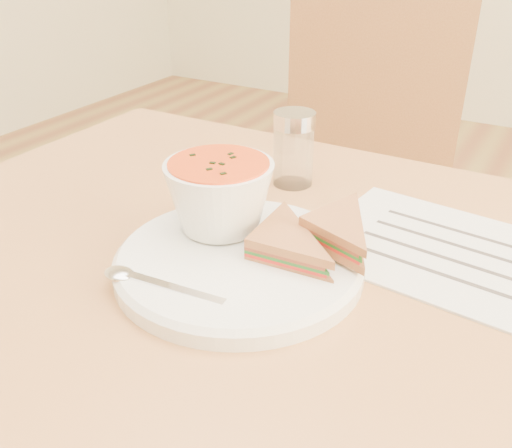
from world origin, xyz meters
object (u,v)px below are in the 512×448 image
Objects in this scene: soup_bowl at (220,199)px; condiment_shaker at (294,149)px; chair_far at (352,217)px; plate at (239,263)px.

soup_bowl is 0.20m from condiment_shaker.
chair_far is 8.86× the size of condiment_shaker.
condiment_shaker is (-0.05, 0.23, 0.05)m from plate.
soup_bowl is at bearing -88.74° from condiment_shaker.
condiment_shaker is at bearing 102.53° from plate.
chair_far reaches higher than plate.
plate is 0.24m from condiment_shaker.
plate is at bearing -77.47° from condiment_shaker.
soup_bowl is (0.07, -0.65, 0.34)m from chair_far.
chair_far is at bearing 95.96° from soup_bowl.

